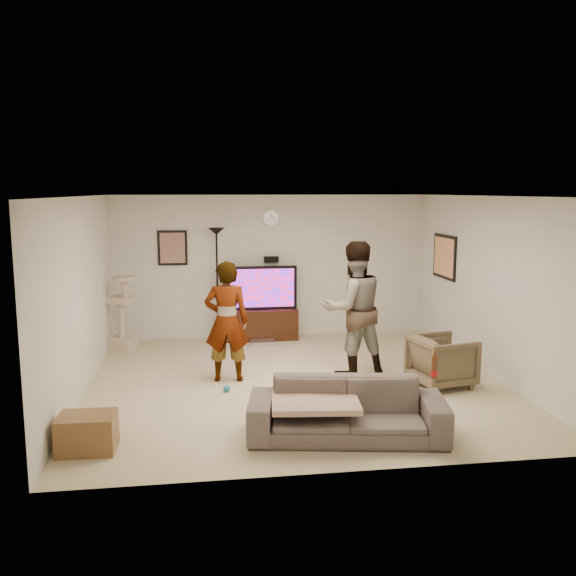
{
  "coord_description": "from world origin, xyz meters",
  "views": [
    {
      "loc": [
        -1.26,
        -7.98,
        2.57
      ],
      "look_at": [
        -0.07,
        0.2,
        1.26
      ],
      "focal_mm": 38.45,
      "sensor_mm": 36.0,
      "label": 1
    }
  ],
  "objects": [
    {
      "name": "beer_bottle",
      "position": [
        1.19,
        -1.95,
        0.72
      ],
      "size": [
        0.06,
        0.06,
        0.25
      ],
      "primitive_type": "cylinder",
      "color": "#542B11",
      "rests_on": "sofa"
    },
    {
      "name": "toy_ball",
      "position": [
        -0.94,
        -0.29,
        0.04
      ],
      "size": [
        0.09,
        0.09,
        0.09
      ],
      "primitive_type": "sphere",
      "color": "teal",
      "rests_on": "floor"
    },
    {
      "name": "side_table",
      "position": [
        -2.4,
        -1.92,
        0.19
      ],
      "size": [
        0.57,
        0.44,
        0.37
      ],
      "primitive_type": "cube",
      "rotation": [
        0.0,
        0.0,
        -0.04
      ],
      "color": "brown",
      "rests_on": "floor"
    },
    {
      "name": "tv_stand",
      "position": [
        -0.22,
        2.5,
        0.27
      ],
      "size": [
        1.28,
        0.45,
        0.53
      ],
      "primitive_type": "cube",
      "color": "black",
      "rests_on": "floor"
    },
    {
      "name": "wall_clock",
      "position": [
        0.0,
        2.72,
        2.1
      ],
      "size": [
        0.26,
        0.04,
        0.26
      ],
      "primitive_type": "cylinder",
      "rotation": [
        1.57,
        0.0,
        0.0
      ],
      "color": "white",
      "rests_on": "wall_back"
    },
    {
      "name": "wall_front",
      "position": [
        0.0,
        -2.75,
        1.25
      ],
      "size": [
        5.5,
        0.04,
        2.5
      ],
      "primitive_type": "cube",
      "color": "silver",
      "rests_on": "floor"
    },
    {
      "name": "wall_left",
      "position": [
        -2.75,
        0.0,
        1.25
      ],
      "size": [
        0.04,
        5.5,
        2.5
      ],
      "primitive_type": "cube",
      "color": "silver",
      "rests_on": "floor"
    },
    {
      "name": "wall_back",
      "position": [
        0.0,
        2.75,
        1.25
      ],
      "size": [
        5.5,
        0.04,
        2.5
      ],
      "primitive_type": "cube",
      "color": "silver",
      "rests_on": "floor"
    },
    {
      "name": "person_left",
      "position": [
        -0.9,
        0.21,
        0.82
      ],
      "size": [
        0.64,
        0.45,
        1.65
      ],
      "primitive_type": "imported",
      "rotation": [
        0.0,
        0.0,
        3.04
      ],
      "color": "gray",
      "rests_on": "floor"
    },
    {
      "name": "picture_right",
      "position": [
        2.73,
        1.6,
        1.5
      ],
      "size": [
        0.03,
        0.78,
        0.62
      ],
      "primitive_type": "cube",
      "color": "#F99869",
      "rests_on": "wall_right"
    },
    {
      "name": "ceiling",
      "position": [
        0.0,
        0.0,
        2.51
      ],
      "size": [
        5.5,
        5.5,
        0.02
      ],
      "primitive_type": "cube",
      "color": "white",
      "rests_on": "wall_back"
    },
    {
      "name": "floor",
      "position": [
        0.0,
        0.0,
        -0.01
      ],
      "size": [
        5.5,
        5.5,
        0.02
      ],
      "primitive_type": "cube",
      "color": "tan",
      "rests_on": "ground"
    },
    {
      "name": "cat_tree",
      "position": [
        -2.53,
        2.13,
        0.61
      ],
      "size": [
        0.5,
        0.5,
        1.22
      ],
      "primitive_type": "cube",
      "rotation": [
        0.0,
        0.0,
        -0.35
      ],
      "color": "#BEAA93",
      "rests_on": "floor"
    },
    {
      "name": "console_box",
      "position": [
        -0.22,
        2.11,
        0.04
      ],
      "size": [
        0.4,
        0.3,
        0.07
      ],
      "primitive_type": "cube",
      "color": "silver",
      "rests_on": "floor"
    },
    {
      "name": "wall_right",
      "position": [
        2.75,
        0.0,
        1.25
      ],
      "size": [
        0.04,
        5.5,
        2.5
      ],
      "primitive_type": "cube",
      "color": "silver",
      "rests_on": "floor"
    },
    {
      "name": "wall_speaker",
      "position": [
        0.0,
        2.69,
        1.38
      ],
      "size": [
        0.25,
        0.1,
        0.1
      ],
      "primitive_type": "cube",
      "color": "black",
      "rests_on": "wall_back"
    },
    {
      "name": "tv_screen",
      "position": [
        -0.22,
        2.46,
        0.91
      ],
      "size": [
        1.17,
        0.01,
        0.66
      ],
      "primitive_type": "cube",
      "color": "red",
      "rests_on": "tv"
    },
    {
      "name": "armchair",
      "position": [
        1.91,
        -0.43,
        0.34
      ],
      "size": [
        0.86,
        0.85,
        0.67
      ],
      "primitive_type": "imported",
      "rotation": [
        0.0,
        0.0,
        1.76
      ],
      "color": "brown",
      "rests_on": "floor"
    },
    {
      "name": "throw_blanket",
      "position": [
        -0.1,
        -1.95,
        0.4
      ],
      "size": [
        0.97,
        0.8,
        0.06
      ],
      "primitive_type": "cube",
      "rotation": [
        0.0,
        0.0,
        -0.11
      ],
      "color": "tan",
      "rests_on": "sofa"
    },
    {
      "name": "tv",
      "position": [
        -0.22,
        2.5,
        0.91
      ],
      "size": [
        1.27,
        0.08,
        0.75
      ],
      "primitive_type": "cube",
      "color": "black",
      "rests_on": "tv_stand"
    },
    {
      "name": "sofa",
      "position": [
        0.24,
        -1.95,
        0.3
      ],
      "size": [
        2.16,
        1.14,
        0.6
      ],
      "primitive_type": "imported",
      "rotation": [
        0.0,
        0.0,
        -0.17
      ],
      "color": "#534845",
      "rests_on": "floor"
    },
    {
      "name": "floor_lamp",
      "position": [
        -0.96,
        2.48,
        0.97
      ],
      "size": [
        0.32,
        0.32,
        1.95
      ],
      "primitive_type": "cylinder",
      "color": "black",
      "rests_on": "floor"
    },
    {
      "name": "person_right",
      "position": [
        0.86,
        0.23,
        0.94
      ],
      "size": [
        1.04,
        0.88,
        1.89
      ],
      "primitive_type": "imported",
      "rotation": [
        0.0,
        0.0,
        3.33
      ],
      "color": "#49689C",
      "rests_on": "floor"
    },
    {
      "name": "picture_back",
      "position": [
        -1.7,
        2.73,
        1.6
      ],
      "size": [
        0.42,
        0.03,
        0.52
      ],
      "primitive_type": "cube",
      "color": "#896357",
      "rests_on": "wall_back"
    }
  ]
}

